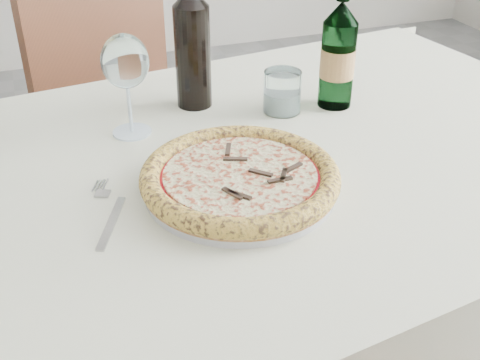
% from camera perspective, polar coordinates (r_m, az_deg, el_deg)
% --- Properties ---
extents(dining_table, '(1.69, 1.13, 0.76)m').
position_cam_1_polar(dining_table, '(1.09, -1.78, -1.91)').
color(dining_table, brown).
rests_on(dining_table, floor).
extents(chair_far, '(0.59, 0.59, 0.93)m').
position_cam_1_polar(chair_far, '(1.78, -10.59, 6.13)').
color(chair_far, brown).
rests_on(chair_far, floor).
extents(plate, '(0.31, 0.31, 0.02)m').
position_cam_1_polar(plate, '(0.97, 0.00, -0.57)').
color(plate, silver).
rests_on(plate, dining_table).
extents(pizza, '(0.32, 0.32, 0.03)m').
position_cam_1_polar(pizza, '(0.96, -0.00, 0.33)').
color(pizza, tan).
rests_on(pizza, plate).
extents(fork, '(0.07, 0.19, 0.00)m').
position_cam_1_polar(fork, '(0.94, -12.36, -3.06)').
color(fork, '#AAABAE').
rests_on(fork, dining_table).
extents(wine_glass, '(0.09, 0.09, 0.19)m').
position_cam_1_polar(wine_glass, '(1.11, -10.84, 10.78)').
color(wine_glass, white).
rests_on(wine_glass, dining_table).
extents(tumbler, '(0.08, 0.08, 0.08)m').
position_cam_1_polar(tumbler, '(1.23, 4.02, 8.09)').
color(tumbler, white).
rests_on(tumbler, dining_table).
extents(beer_bottle, '(0.07, 0.07, 0.27)m').
position_cam_1_polar(beer_bottle, '(1.24, 9.28, 11.63)').
color(beer_bottle, '#34613F').
rests_on(beer_bottle, dining_table).
extents(wine_bottle, '(0.07, 0.07, 0.29)m').
position_cam_1_polar(wine_bottle, '(1.23, -4.53, 12.52)').
color(wine_bottle, black).
rests_on(wine_bottle, dining_table).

